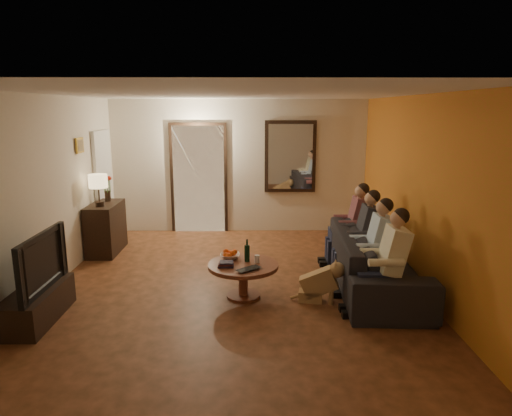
{
  "coord_description": "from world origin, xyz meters",
  "views": [
    {
      "loc": [
        0.23,
        -5.95,
        2.41
      ],
      "look_at": [
        0.3,
        0.3,
        1.05
      ],
      "focal_mm": 32.0,
      "sensor_mm": 36.0,
      "label": 1
    }
  ],
  "objects_px": {
    "person_a": "(387,267)",
    "person_b": "(374,251)",
    "sofa": "(375,260)",
    "person_c": "(363,238)",
    "tv_stand": "(37,305)",
    "tv": "(33,262)",
    "person_d": "(354,228)",
    "dog": "(319,281)",
    "bowl": "(230,256)",
    "dresser": "(106,228)",
    "coffee_table": "(243,280)",
    "wine_bottle": "(247,250)",
    "laptop": "(251,270)",
    "table_lamp": "(99,190)"
  },
  "relations": [
    {
      "from": "person_a",
      "to": "person_b",
      "type": "xyz_separation_m",
      "value": [
        0.0,
        0.6,
        0.0
      ]
    },
    {
      "from": "sofa",
      "to": "person_c",
      "type": "height_order",
      "value": "person_c"
    },
    {
      "from": "tv_stand",
      "to": "sofa",
      "type": "bearing_deg",
      "value": 13.6
    },
    {
      "from": "tv",
      "to": "person_d",
      "type": "height_order",
      "value": "person_d"
    },
    {
      "from": "dog",
      "to": "person_c",
      "type": "bearing_deg",
      "value": 58.17
    },
    {
      "from": "tv_stand",
      "to": "bowl",
      "type": "height_order",
      "value": "bowl"
    },
    {
      "from": "sofa",
      "to": "person_b",
      "type": "distance_m",
      "value": 0.39
    },
    {
      "from": "dresser",
      "to": "tv",
      "type": "relative_size",
      "value": 0.82
    },
    {
      "from": "tv_stand",
      "to": "person_c",
      "type": "bearing_deg",
      "value": 17.82
    },
    {
      "from": "person_c",
      "to": "person_d",
      "type": "xyz_separation_m",
      "value": [
        0.0,
        0.6,
        0.0
      ]
    },
    {
      "from": "tv_stand",
      "to": "dog",
      "type": "height_order",
      "value": "dog"
    },
    {
      "from": "dog",
      "to": "bowl",
      "type": "distance_m",
      "value": 1.22
    },
    {
      "from": "coffee_table",
      "to": "dog",
      "type": "bearing_deg",
      "value": -10.48
    },
    {
      "from": "person_d",
      "to": "wine_bottle",
      "type": "xyz_separation_m",
      "value": [
        -1.65,
        -1.15,
        0.01
      ]
    },
    {
      "from": "person_d",
      "to": "laptop",
      "type": "xyz_separation_m",
      "value": [
        -1.6,
        -1.53,
        -0.14
      ]
    },
    {
      "from": "dog",
      "to": "laptop",
      "type": "height_order",
      "value": "dog"
    },
    {
      "from": "sofa",
      "to": "laptop",
      "type": "xyz_separation_m",
      "value": [
        -1.7,
        -0.63,
        0.08
      ]
    },
    {
      "from": "person_b",
      "to": "coffee_table",
      "type": "bearing_deg",
      "value": -178.3
    },
    {
      "from": "bowl",
      "to": "dog",
      "type": "bearing_deg",
      "value": -19.22
    },
    {
      "from": "person_b",
      "to": "dresser",
      "type": "bearing_deg",
      "value": 155.11
    },
    {
      "from": "dog",
      "to": "person_b",
      "type": "bearing_deg",
      "value": 27.12
    },
    {
      "from": "tv_stand",
      "to": "person_b",
      "type": "relative_size",
      "value": 0.95
    },
    {
      "from": "dresser",
      "to": "tv_stand",
      "type": "bearing_deg",
      "value": -90.0
    },
    {
      "from": "dresser",
      "to": "laptop",
      "type": "relative_size",
      "value": 2.9
    },
    {
      "from": "laptop",
      "to": "person_c",
      "type": "bearing_deg",
      "value": -8.08
    },
    {
      "from": "table_lamp",
      "to": "person_c",
      "type": "xyz_separation_m",
      "value": [
        4.08,
        -1.07,
        -0.52
      ]
    },
    {
      "from": "person_a",
      "to": "sofa",
      "type": "bearing_deg",
      "value": 83.66
    },
    {
      "from": "person_a",
      "to": "wine_bottle",
      "type": "height_order",
      "value": "person_a"
    },
    {
      "from": "coffee_table",
      "to": "laptop",
      "type": "height_order",
      "value": "laptop"
    },
    {
      "from": "person_a",
      "to": "person_d",
      "type": "relative_size",
      "value": 1.0
    },
    {
      "from": "sofa",
      "to": "table_lamp",
      "type": "bearing_deg",
      "value": 75.29
    },
    {
      "from": "tv",
      "to": "person_a",
      "type": "bearing_deg",
      "value": -88.44
    },
    {
      "from": "dresser",
      "to": "wine_bottle",
      "type": "bearing_deg",
      "value": -37.22
    },
    {
      "from": "person_c",
      "to": "bowl",
      "type": "height_order",
      "value": "person_c"
    },
    {
      "from": "tv",
      "to": "sofa",
      "type": "xyz_separation_m",
      "value": [
        4.18,
        1.01,
        -0.33
      ]
    },
    {
      "from": "sofa",
      "to": "person_d",
      "type": "xyz_separation_m",
      "value": [
        -0.1,
        0.9,
        0.22
      ]
    },
    {
      "from": "dresser",
      "to": "tv_stand",
      "type": "relative_size",
      "value": 0.84
    },
    {
      "from": "tv_stand",
      "to": "laptop",
      "type": "relative_size",
      "value": 3.45
    },
    {
      "from": "person_a",
      "to": "bowl",
      "type": "xyz_separation_m",
      "value": [
        -1.88,
        0.77,
        -0.12
      ]
    },
    {
      "from": "tv",
      "to": "wine_bottle",
      "type": "distance_m",
      "value": 2.55
    },
    {
      "from": "person_a",
      "to": "dresser",
      "type": "bearing_deg",
      "value": 148.57
    },
    {
      "from": "sofa",
      "to": "dog",
      "type": "relative_size",
      "value": 4.62
    },
    {
      "from": "person_d",
      "to": "tv_stand",
      "type": "bearing_deg",
      "value": -154.9
    },
    {
      "from": "tv_stand",
      "to": "person_c",
      "type": "height_order",
      "value": "person_c"
    },
    {
      "from": "dresser",
      "to": "person_d",
      "type": "bearing_deg",
      "value": -9.64
    },
    {
      "from": "sofa",
      "to": "person_a",
      "type": "xyz_separation_m",
      "value": [
        -0.1,
        -0.9,
        0.22
      ]
    },
    {
      "from": "bowl",
      "to": "wine_bottle",
      "type": "height_order",
      "value": "wine_bottle"
    },
    {
      "from": "dog",
      "to": "coffee_table",
      "type": "distance_m",
      "value": 0.98
    },
    {
      "from": "person_b",
      "to": "wine_bottle",
      "type": "bearing_deg",
      "value": 178.28
    },
    {
      "from": "tv_stand",
      "to": "wine_bottle",
      "type": "xyz_separation_m",
      "value": [
        2.43,
        0.76,
        0.42
      ]
    }
  ]
}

